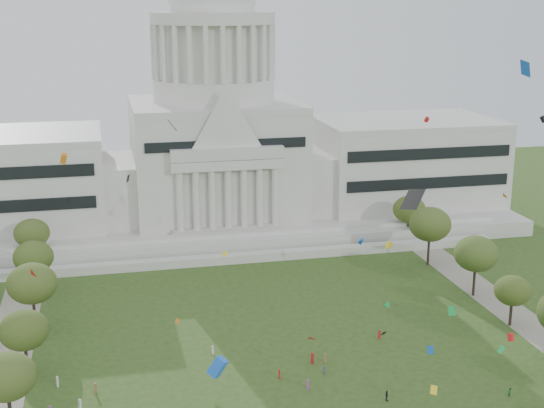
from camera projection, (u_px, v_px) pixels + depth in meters
name	position (u px, v px, depth m)	size (l,w,h in m)	color
capitol	(215.00, 146.00, 204.19)	(160.00, 64.50, 91.30)	beige
path_left	(1.00, 390.00, 120.90)	(8.00, 160.00, 0.04)	gray
path_right	(540.00, 333.00, 141.60)	(8.00, 160.00, 0.04)	gray
row_tree_l_2	(7.00, 377.00, 107.39)	(8.42, 8.42, 11.97)	black
row_tree_l_3	(24.00, 330.00, 123.31)	(8.12, 8.12, 11.55)	black
row_tree_r_3	(513.00, 291.00, 143.22)	(7.01, 7.01, 9.98)	black
row_tree_l_4	(32.00, 284.00, 140.43)	(9.29, 9.29, 13.21)	black
row_tree_r_4	(476.00, 254.00, 157.37)	(9.19, 9.19, 13.06)	black
row_tree_l_5	(33.00, 257.00, 157.94)	(8.33, 8.33, 11.85)	black
row_tree_r_5	(430.00, 224.00, 175.90)	(9.82, 9.82, 13.96)	black
row_tree_l_6	(32.00, 233.00, 174.69)	(8.19, 8.19, 11.64)	black
row_tree_r_6	(409.00, 210.00, 193.69)	(8.42, 8.42, 11.97)	black
person_2	(510.00, 392.00, 118.71)	(0.74, 0.46, 1.52)	#33723F
person_10	(387.00, 396.00, 117.39)	(1.03, 0.56, 1.76)	#26262B
kite_swarm	(353.00, 260.00, 100.11)	(82.70, 106.26, 63.61)	red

